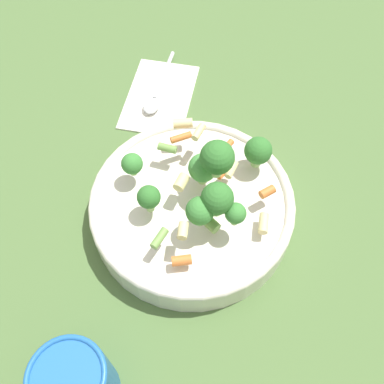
% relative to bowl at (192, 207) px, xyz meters
% --- Properties ---
extents(ground_plane, '(3.00, 3.00, 0.00)m').
position_rel_bowl_xyz_m(ground_plane, '(0.00, 0.00, -0.03)').
color(ground_plane, '#4C6B38').
extents(bowl, '(0.28, 0.28, 0.05)m').
position_rel_bowl_xyz_m(bowl, '(0.00, 0.00, 0.00)').
color(bowl, silver).
rests_on(bowl, ground_plane).
extents(pasta_salad, '(0.21, 0.20, 0.09)m').
position_rel_bowl_xyz_m(pasta_salad, '(0.02, -0.01, 0.07)').
color(pasta_salad, '#8CB766').
rests_on(pasta_salad, bowl).
extents(cup, '(0.08, 0.08, 0.10)m').
position_rel_bowl_xyz_m(cup, '(-0.22, -0.15, 0.02)').
color(cup, '#2366B2').
rests_on(cup, ground_plane).
extents(napkin, '(0.19, 0.20, 0.01)m').
position_rel_bowl_xyz_m(napkin, '(0.06, 0.23, -0.02)').
color(napkin, white).
rests_on(napkin, ground_plane).
extents(spoon, '(0.11, 0.12, 0.01)m').
position_rel_bowl_xyz_m(spoon, '(0.06, 0.23, -0.02)').
color(spoon, silver).
rests_on(spoon, napkin).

